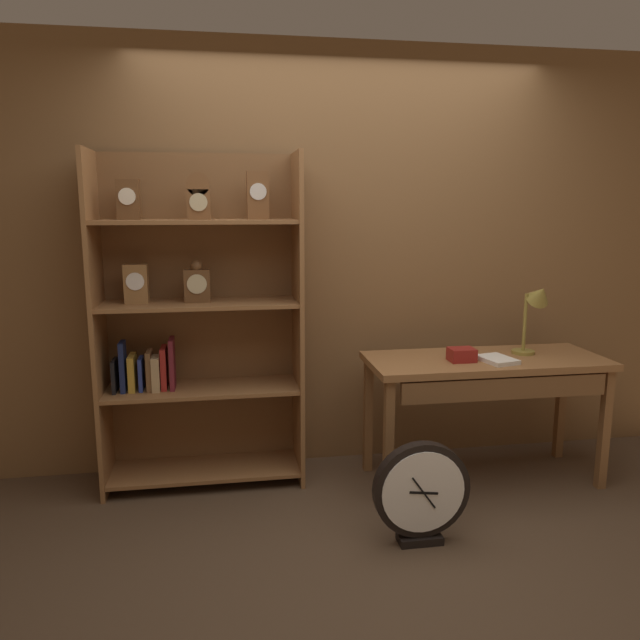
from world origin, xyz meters
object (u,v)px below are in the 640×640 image
workbench (487,374)px  round_clock_large (421,492)px  bookshelf (196,323)px  toolbox_small (462,355)px  desk_lamp (537,306)px  open_repair_manual (497,360)px

workbench → round_clock_large: (-0.59, -0.61, -0.40)m
bookshelf → toolbox_small: 1.54m
workbench → toolbox_small: bearing=-170.2°
bookshelf → toolbox_small: size_ratio=13.37×
toolbox_small → desk_lamp: bearing=8.7°
desk_lamp → round_clock_large: bearing=-144.2°
desk_lamp → toolbox_small: bearing=-171.3°
bookshelf → round_clock_large: bearing=-40.0°
toolbox_small → open_repair_manual: toolbox_small is taller
desk_lamp → open_repair_manual: 0.42m
open_repair_manual → round_clock_large: size_ratio=0.42×
workbench → desk_lamp: (0.31, 0.04, 0.39)m
bookshelf → desk_lamp: bearing=-7.3°
open_repair_manual → desk_lamp: bearing=10.0°
workbench → open_repair_manual: bearing=-74.2°
bookshelf → desk_lamp: 2.00m
toolbox_small → round_clock_large: 0.89m
round_clock_large → workbench: bearing=45.7°
bookshelf → workbench: (1.67, -0.30, -0.30)m
bookshelf → toolbox_small: (1.50, -0.33, -0.17)m
workbench → toolbox_small: size_ratio=9.63×
bookshelf → open_repair_manual: size_ratio=8.79×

